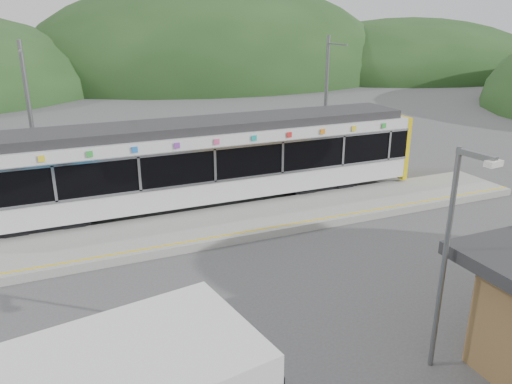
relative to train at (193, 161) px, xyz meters
name	(u,v)px	position (x,y,z in m)	size (l,w,h in m)	color
ground	(272,261)	(0.94, -6.00, -2.06)	(120.00, 120.00, 0.00)	#4C4C4F
hills	(343,191)	(7.12, -0.71, -2.06)	(146.00, 149.00, 26.00)	#1E3D19
platform	(237,222)	(0.94, -2.70, -1.91)	(26.00, 3.20, 0.30)	#9E9E99
yellow_line	(250,231)	(0.94, -4.00, -1.76)	(26.00, 0.10, 0.01)	yellow
train	(193,161)	(0.00, 0.00, 0.00)	(20.44, 3.01, 3.74)	black
catenary_mast_west	(32,124)	(-6.06, 2.56, 1.58)	(0.18, 1.80, 7.00)	slate
catenary_mast_east	(326,103)	(7.94, 2.56, 1.58)	(0.18, 1.80, 7.00)	slate
lamp_post	(451,244)	(2.13, -12.43, 1.13)	(0.37, 0.97, 5.32)	slate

